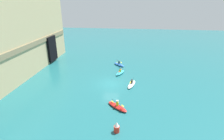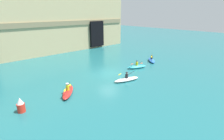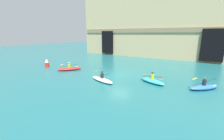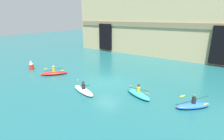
{
  "view_description": "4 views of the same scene",
  "coord_description": "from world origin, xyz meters",
  "px_view_note": "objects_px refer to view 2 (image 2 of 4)",
  "views": [
    {
      "loc": [
        -25.19,
        -3.43,
        12.53
      ],
      "look_at": [
        2.14,
        0.1,
        1.55
      ],
      "focal_mm": 28.0,
      "sensor_mm": 36.0,
      "label": 1
    },
    {
      "loc": [
        -13.92,
        -15.65,
        7.49
      ],
      "look_at": [
        -0.33,
        -1.07,
        0.78
      ],
      "focal_mm": 28.0,
      "sensor_mm": 36.0,
      "label": 2
    },
    {
      "loc": [
        8.37,
        -15.19,
        4.73
      ],
      "look_at": [
        -0.07,
        -1.63,
        0.87
      ],
      "focal_mm": 24.0,
      "sensor_mm": 36.0,
      "label": 3
    },
    {
      "loc": [
        10.57,
        -13.85,
        6.71
      ],
      "look_at": [
        1.69,
        -1.46,
        2.04
      ],
      "focal_mm": 28.0,
      "sensor_mm": 36.0,
      "label": 4
    }
  ],
  "objects_px": {
    "kayak_white": "(127,79)",
    "marker_buoy": "(21,105)",
    "kayak_blue": "(151,60)",
    "kayak_red": "(68,92)",
    "kayak_cyan": "(137,67)"
  },
  "relations": [
    {
      "from": "kayak_blue",
      "to": "marker_buoy",
      "type": "relative_size",
      "value": 2.11
    },
    {
      "from": "kayak_cyan",
      "to": "kayak_blue",
      "type": "bearing_deg",
      "value": 30.42
    },
    {
      "from": "kayak_cyan",
      "to": "kayak_white",
      "type": "xyz_separation_m",
      "value": [
        -4.48,
        -2.21,
        -0.02
      ]
    },
    {
      "from": "marker_buoy",
      "to": "kayak_cyan",
      "type": "bearing_deg",
      "value": 3.55
    },
    {
      "from": "kayak_cyan",
      "to": "kayak_blue",
      "type": "height_order",
      "value": "kayak_blue"
    },
    {
      "from": "kayak_blue",
      "to": "kayak_white",
      "type": "bearing_deg",
      "value": 151.44
    },
    {
      "from": "kayak_white",
      "to": "marker_buoy",
      "type": "bearing_deg",
      "value": -170.46
    },
    {
      "from": "kayak_red",
      "to": "marker_buoy",
      "type": "height_order",
      "value": "marker_buoy"
    },
    {
      "from": "kayak_red",
      "to": "kayak_white",
      "type": "distance_m",
      "value": 6.7
    },
    {
      "from": "kayak_cyan",
      "to": "marker_buoy",
      "type": "distance_m",
      "value": 15.28
    },
    {
      "from": "kayak_red",
      "to": "marker_buoy",
      "type": "xyz_separation_m",
      "value": [
        -4.26,
        -0.36,
        0.34
      ]
    },
    {
      "from": "kayak_red",
      "to": "kayak_blue",
      "type": "height_order",
      "value": "kayak_blue"
    },
    {
      "from": "kayak_red",
      "to": "kayak_cyan",
      "type": "bearing_deg",
      "value": 132.46
    },
    {
      "from": "kayak_blue",
      "to": "kayak_white",
      "type": "relative_size",
      "value": 0.82
    },
    {
      "from": "kayak_cyan",
      "to": "kayak_white",
      "type": "height_order",
      "value": "kayak_cyan"
    }
  ]
}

